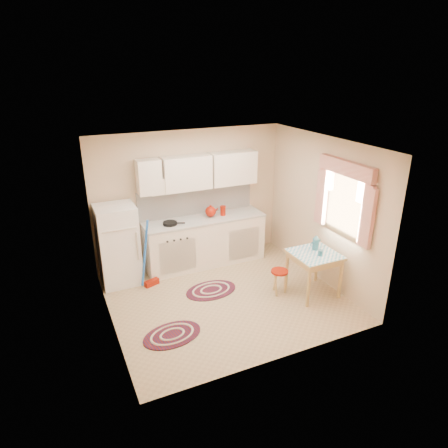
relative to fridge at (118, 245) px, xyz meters
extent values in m
plane|color=tan|center=(1.44, -1.25, -0.70)|extent=(3.60, 3.60, 0.00)
cube|color=silver|center=(1.44, -1.25, 1.80)|extent=(3.60, 3.20, 0.04)
cube|color=tan|center=(1.44, 0.35, 0.55)|extent=(3.60, 0.04, 2.50)
cube|color=tan|center=(1.44, -2.85, 0.55)|extent=(3.60, 0.04, 2.50)
cube|color=tan|center=(-0.36, -1.25, 0.55)|extent=(0.04, 3.20, 2.50)
cube|color=tan|center=(3.24, -1.25, 0.55)|extent=(0.04, 3.20, 2.50)
cube|color=white|center=(1.56, 0.34, 0.50)|extent=(2.25, 0.03, 0.55)
cube|color=white|center=(1.56, 0.19, 1.07)|extent=(2.25, 0.33, 0.60)
cube|color=white|center=(3.22, -1.80, 0.85)|extent=(0.04, 0.85, 0.95)
cube|color=white|center=(0.00, 0.00, 0.00)|extent=(0.65, 0.60, 1.40)
cube|color=white|center=(1.60, 0.05, -0.26)|extent=(2.25, 0.60, 0.88)
cube|color=#B5B4AC|center=(1.60, 0.05, 0.20)|extent=(2.27, 0.62, 0.04)
cylinder|color=black|center=(0.93, 0.00, 0.24)|extent=(0.33, 0.33, 0.05)
cylinder|color=#991505|center=(1.98, 0.05, 0.30)|extent=(0.12, 0.12, 0.16)
cube|color=tan|center=(2.81, -1.69, -0.34)|extent=(0.72, 0.72, 0.72)
cylinder|color=#991505|center=(2.30, -1.47, -0.49)|extent=(0.28, 0.28, 0.42)
cylinder|color=#2A6A81|center=(2.84, -1.79, 0.07)|extent=(0.10, 0.10, 0.10)
camera|label=1|loc=(-0.92, -6.34, 2.84)|focal=32.00mm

